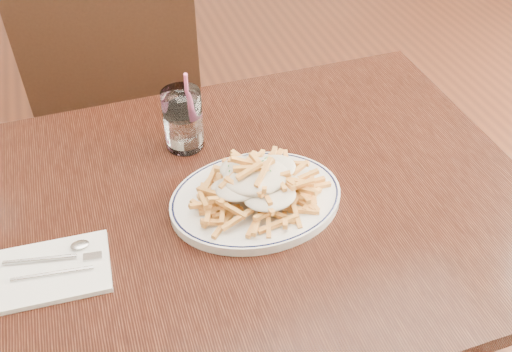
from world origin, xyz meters
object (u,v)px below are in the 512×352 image
object	(u,v)px
loaded_fries	(256,181)
chair_far	(121,83)
table	(222,235)
water_glass	(183,123)
fries_plate	(256,199)

from	to	relation	value
loaded_fries	chair_far	bearing A→B (deg)	101.92
table	loaded_fries	bearing A→B (deg)	-11.52
water_glass	fries_plate	bearing A→B (deg)	-68.50
chair_far	loaded_fries	distance (m)	0.83
chair_far	table	bearing A→B (deg)	-82.67
table	water_glass	distance (m)	0.24
chair_far	fries_plate	size ratio (longest dim) A/B	2.71
table	water_glass	world-z (taller)	water_glass
chair_far	loaded_fries	world-z (taller)	chair_far
chair_far	water_glass	xyz separation A→B (m)	(0.08, -0.56, 0.24)
loaded_fries	water_glass	size ratio (longest dim) A/B	1.29
table	fries_plate	xyz separation A→B (m)	(0.07, -0.01, 0.09)
table	chair_far	xyz separation A→B (m)	(-0.10, 0.76, -0.10)
fries_plate	table	bearing A→B (deg)	168.48
loaded_fries	water_glass	distance (m)	0.23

